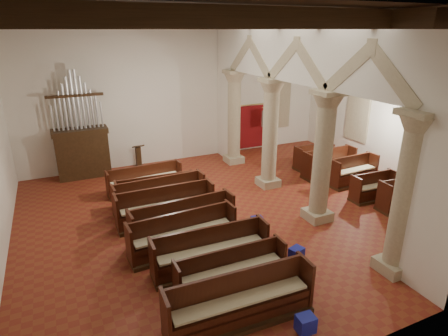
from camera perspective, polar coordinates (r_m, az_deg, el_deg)
floor at (r=12.58m, az=3.17°, el=-6.44°), size 14.00×14.00×0.00m
ceiling at (r=11.24m, az=3.80°, el=22.03°), size 14.00×14.00×0.00m
wall_back at (r=16.97m, az=-6.28°, el=11.20°), size 14.00×0.02×6.00m
wall_front at (r=7.11m, az=26.84°, el=-3.98°), size 14.00×0.02×6.00m
wall_right at (r=16.02m, az=26.42°, el=8.69°), size 0.02×12.00×6.00m
ceiling_beams at (r=11.23m, az=3.78°, el=21.11°), size 13.80×11.80×0.30m
arcade at (r=12.37m, az=11.01°, el=10.21°), size 0.90×11.90×6.00m
window_right_a at (r=15.29m, az=30.16°, el=4.48°), size 0.03×1.00×2.20m
window_right_b at (r=17.80m, az=19.84°, el=7.94°), size 0.03×1.00×2.20m
window_back at (r=19.25m, az=8.27°, el=9.78°), size 1.00×0.03×2.20m
pipe_organ at (r=16.00m, az=-20.91°, el=3.43°), size 2.10×0.85×4.40m
lectern at (r=16.52m, az=-12.87°, el=1.44°), size 0.48×0.49×1.10m
dossal_curtain at (r=18.66m, az=4.30°, el=6.34°), size 1.80×0.07×2.17m
processional_banner at (r=18.41m, az=6.27°, el=4.84°), size 0.51×0.65×2.23m
hymnal_box_a at (r=8.06m, az=12.33°, el=-22.17°), size 0.37×0.31×0.35m
hymnal_box_b at (r=9.98m, az=10.97°, el=-12.75°), size 0.42×0.38×0.35m
hymnal_box_c at (r=11.32m, az=5.04°, el=-8.22°), size 0.37×0.31×0.33m
tube_heater_a at (r=8.75m, az=4.79°, el=-18.72°), size 0.87×0.32×0.09m
tube_heater_b at (r=8.27m, az=1.34°, el=-21.36°), size 1.10×0.44×0.11m
nave_pew_0 at (r=8.11m, az=2.48°, el=-20.43°), size 3.15×0.85×1.12m
nave_pew_1 at (r=9.03m, az=1.13°, el=-16.00°), size 2.68×0.66×0.95m
nave_pew_2 at (r=9.58m, az=-2.02°, el=-13.28°), size 2.98×0.83×1.09m
nave_pew_3 at (r=10.31m, az=-6.21°, el=-10.72°), size 2.98×0.87×1.10m
nave_pew_4 at (r=10.88m, az=-6.19°, el=-8.84°), size 3.08×0.94×1.14m
nave_pew_5 at (r=11.82m, az=-8.82°, el=-6.49°), size 3.03×0.78×1.13m
nave_pew_6 at (r=12.63m, az=-9.67°, el=-4.78°), size 3.06×0.85×1.10m
nave_pew_7 at (r=13.17m, az=-10.22°, el=-3.97°), size 2.75×0.74×0.95m
nave_pew_8 at (r=14.16m, az=-11.92°, el=-2.28°), size 2.77×0.81×0.98m
aisle_pew_0 at (r=13.90m, az=25.80°, el=-4.24°), size 1.92×0.82×1.06m
aisle_pew_1 at (r=14.23m, az=21.83°, el=-3.22°), size 1.75×0.71×0.97m
aisle_pew_2 at (r=15.32m, az=19.01°, el=-1.01°), size 2.09×0.85×1.11m
aisle_pew_3 at (r=15.87m, az=15.66°, el=0.12°), size 2.32×0.79×1.13m
aisle_pew_4 at (r=16.64m, az=13.47°, el=1.14°), size 1.74×0.70×1.03m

